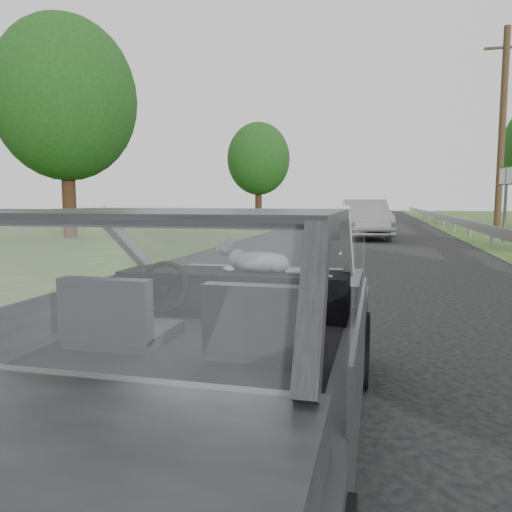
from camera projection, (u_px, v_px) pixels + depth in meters
The scene contains 12 objects.
ground at pixel (206, 450), 2.99m from camera, with size 140.00×140.00×0.00m, color #343434.
subject_car at pixel (204, 332), 2.91m from camera, with size 1.80×4.00×1.45m, color black.
dashboard at pixel (234, 292), 3.50m from camera, with size 1.58×0.45×0.30m, color black.
driver_seat at pixel (116, 314), 2.71m from camera, with size 0.50×0.72×0.42m, color black.
passenger_seat at pixel (259, 322), 2.52m from camera, with size 0.50×0.72×0.42m, color black.
steering_wheel at pixel (164, 287), 3.30m from camera, with size 0.36×0.36×0.04m, color black.
cat at pixel (259, 261), 3.43m from camera, with size 0.54×0.17×0.24m, color slate.
other_car at pixel (365, 219), 19.70m from camera, with size 1.82×4.61×1.51m, color silver.
highway_sign at pixel (505, 205), 17.49m from camera, with size 0.11×1.06×2.65m, color #0C4C1A.
utility_pole at pixel (502, 132), 21.20m from camera, with size 0.28×0.28×8.71m, color #463119.
tree_5 at pixel (66, 132), 19.41m from camera, with size 5.47×5.47×8.29m, color #163D10, non-canonical shape.
tree_6 at pixel (259, 173), 36.13m from camera, with size 4.53×4.53×6.86m, color #163D10, non-canonical shape.
Camera 1 is at (0.97, -2.69, 1.49)m, focal length 35.00 mm.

